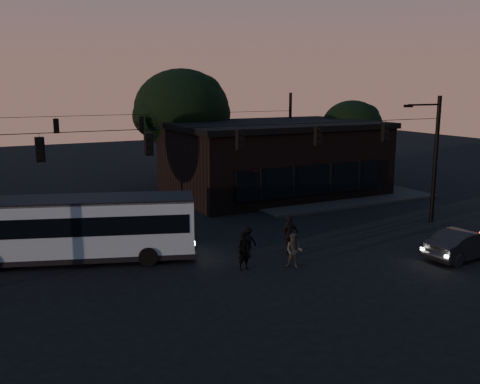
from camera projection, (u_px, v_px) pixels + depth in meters
name	position (u px, v px, depth m)	size (l,w,h in m)	color
ground	(282.00, 276.00, 22.98)	(120.00, 120.00, 0.00)	black
sidewalk_far_right	(320.00, 193.00, 40.55)	(14.00, 10.00, 0.15)	black
building	(273.00, 158.00, 40.42)	(15.40, 10.41, 5.40)	black
tree_behind	(182.00, 110.00, 42.76)	(7.60, 7.60, 9.43)	black
tree_right	(352.00, 126.00, 45.84)	(5.20, 5.20, 6.86)	black
signal_rig_near	(240.00, 162.00, 25.60)	(26.24, 0.30, 7.50)	black
signal_rig_far	(142.00, 139.00, 39.61)	(26.24, 0.30, 7.50)	black
bus	(79.00, 226.00, 24.75)	(10.86, 5.82, 2.99)	#88A0AD
car	(464.00, 244.00, 25.27)	(1.49, 4.27, 1.41)	black
pedestrian_a	(244.00, 251.00, 23.68)	(0.64, 0.42, 1.74)	black
pedestrian_b	(294.00, 251.00, 23.90)	(0.78, 0.61, 1.60)	#302F2C
pedestrian_c	(289.00, 235.00, 25.95)	(1.12, 0.47, 1.91)	black
pedestrian_d	(247.00, 242.00, 25.28)	(1.02, 0.59, 1.58)	black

